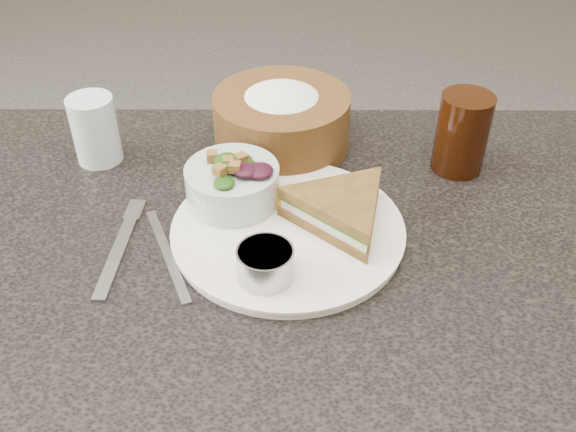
# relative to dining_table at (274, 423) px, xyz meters

# --- Properties ---
(dining_table) EXTENTS (1.00, 0.70, 0.75)m
(dining_table) POSITION_rel_dining_table_xyz_m (0.00, 0.00, 0.00)
(dining_table) COLOR black
(dining_table) RESTS_ON floor
(dinner_plate) EXTENTS (0.29, 0.29, 0.01)m
(dinner_plate) POSITION_rel_dining_table_xyz_m (0.02, 0.03, 0.38)
(dinner_plate) COLOR white
(dinner_plate) RESTS_ON dining_table
(sandwich) EXTENTS (0.24, 0.24, 0.04)m
(sandwich) POSITION_rel_dining_table_xyz_m (0.09, 0.04, 0.41)
(sandwich) COLOR brown
(sandwich) RESTS_ON dinner_plate
(salad_bowl) EXTENTS (0.14, 0.14, 0.07)m
(salad_bowl) POSITION_rel_dining_table_xyz_m (-0.05, 0.08, 0.42)
(salad_bowl) COLOR #ABBCB4
(salad_bowl) RESTS_ON dinner_plate
(dressing_ramekin) EXTENTS (0.08, 0.08, 0.04)m
(dressing_ramekin) POSITION_rel_dining_table_xyz_m (-0.00, -0.06, 0.41)
(dressing_ramekin) COLOR #9D9FA2
(dressing_ramekin) RESTS_ON dinner_plate
(orange_wedge) EXTENTS (0.07, 0.07, 0.03)m
(orange_wedge) POSITION_rel_dining_table_xyz_m (0.03, 0.08, 0.40)
(orange_wedge) COLOR orange
(orange_wedge) RESTS_ON dinner_plate
(fork) EXTENTS (0.03, 0.17, 0.00)m
(fork) POSITION_rel_dining_table_xyz_m (-0.19, -0.01, 0.38)
(fork) COLOR #A8A8A9
(fork) RESTS_ON dining_table
(knife) EXTENTS (0.08, 0.17, 0.00)m
(knife) POSITION_rel_dining_table_xyz_m (-0.13, -0.01, 0.38)
(knife) COLOR #9A9C9F
(knife) RESTS_ON dining_table
(bread_basket) EXTENTS (0.24, 0.24, 0.12)m
(bread_basket) POSITION_rel_dining_table_xyz_m (0.01, 0.24, 0.43)
(bread_basket) COLOR brown
(bread_basket) RESTS_ON dining_table
(cola_glass) EXTENTS (0.08, 0.08, 0.13)m
(cola_glass) POSITION_rel_dining_table_xyz_m (0.27, 0.18, 0.44)
(cola_glass) COLOR black
(cola_glass) RESTS_ON dining_table
(water_glass) EXTENTS (0.08, 0.08, 0.10)m
(water_glass) POSITION_rel_dining_table_xyz_m (-0.26, 0.20, 0.42)
(water_glass) COLOR silver
(water_glass) RESTS_ON dining_table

